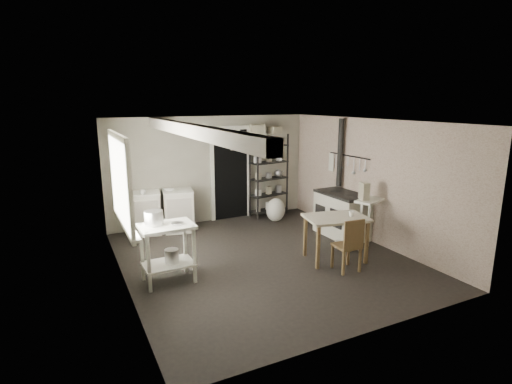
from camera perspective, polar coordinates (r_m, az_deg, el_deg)
name	(u,v)px	position (r m, az deg, el deg)	size (l,w,h in m)	color
floor	(264,259)	(6.87, 1.13, -9.49)	(5.00, 5.00, 0.00)	black
ceiling	(264,121)	(6.36, 1.22, 10.05)	(5.00, 5.00, 0.00)	beige
wall_back	(211,170)	(8.77, -6.41, 3.21)	(4.50, 0.02, 2.30)	#9F9B88
wall_front	(370,239)	(4.54, 16.02, -6.50)	(4.50, 0.02, 2.30)	#9F9B88
wall_left	(121,209)	(5.86, -18.77, -2.30)	(0.02, 5.00, 2.30)	#9F9B88
wall_right	(370,181)	(7.79, 16.01, 1.56)	(0.02, 5.00, 2.30)	#9F9B88
window	(119,181)	(5.98, -18.99, 1.43)	(0.12, 1.76, 1.28)	white
doorway	(231,175)	(8.93, -3.60, 2.46)	(0.96, 0.10, 2.08)	white
ceiling_beam	(191,130)	(5.90, -9.29, 8.69)	(0.18, 5.00, 0.18)	white
wallpaper_panel	(370,181)	(7.79, 15.96, 1.55)	(0.01, 5.00, 2.30)	#C2B09E
utensil_rail	(348,156)	(8.14, 13.04, 5.05)	(0.06, 1.20, 0.44)	#B7B7BA
prep_table	(168,256)	(6.05, -12.44, -8.90)	(0.77, 0.55, 0.88)	white
stockpot	(154,220)	(5.92, -14.38, -3.96)	(0.27, 0.27, 0.29)	#B7B7BA
saucepan	(178,226)	(5.91, -11.13, -4.74)	(0.18, 0.18, 0.10)	#B7B7BA
bucket	(172,256)	(6.06, -11.94, -9.00)	(0.20, 0.20, 0.22)	#B7B7BA
base_cabinets	(162,210)	(8.29, -13.26, -2.52)	(1.30, 0.56, 0.85)	beige
mixing_bowl	(168,187)	(8.11, -12.40, 0.77)	(0.26, 0.26, 0.06)	white
counter_cup	(143,189)	(7.98, -15.88, 0.47)	(0.11, 0.11, 0.09)	white
shelf_rack	(269,175)	(9.16, 1.84, 2.43)	(0.89, 0.35, 1.88)	black
shelf_jar	(255,158)	(8.91, -0.09, 4.87)	(0.09, 0.09, 0.19)	white
storage_box_a	(257,129)	(8.95, 0.14, 9.03)	(0.32, 0.28, 0.22)	#BCB597
storage_box_b	(275,129)	(9.13, 2.69, 8.97)	(0.26, 0.24, 0.17)	#BCB597
stove	(342,214)	(8.03, 12.14, -3.12)	(0.61, 1.10, 0.87)	beige
stovepipe	(340,153)	(8.26, 11.93, 5.49)	(0.10, 0.10, 1.34)	black
side_ledge	(368,225)	(7.52, 15.75, -4.49)	(0.59, 0.31, 0.90)	white
oats_box	(364,193)	(7.34, 15.18, -0.19)	(0.12, 0.20, 0.30)	#BCB597
work_table	(335,238)	(6.83, 11.26, -6.48)	(0.99, 0.69, 0.75)	beige
table_cup	(351,213)	(6.77, 13.48, -2.96)	(0.10, 0.10, 0.09)	white
chair	(347,241)	(6.42, 12.85, -6.82)	(0.36, 0.38, 0.87)	brown
flour_sack	(276,211)	(8.84, 2.83, -2.70)	(0.43, 0.37, 0.52)	silver
floor_crock	(338,244)	(7.48, 11.58, -7.22)	(0.11, 0.11, 0.13)	white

